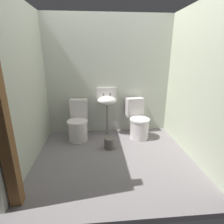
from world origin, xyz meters
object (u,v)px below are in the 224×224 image
object	(u,v)px
sink	(107,100)
bucket	(110,143)
toilet_right	(138,122)
toilet_left	(78,124)

from	to	relation	value
sink	bucket	distance (m)	0.91
sink	bucket	xyz separation A→B (m)	(0.01, -0.65, -0.65)
toilet_right	bucket	world-z (taller)	toilet_right
sink	toilet_right	bearing A→B (deg)	-16.57
toilet_right	bucket	xyz separation A→B (m)	(-0.62, -0.46, -0.21)
toilet_left	bucket	distance (m)	0.79
toilet_left	toilet_right	world-z (taller)	same
toilet_right	sink	bearing A→B (deg)	-26.03
sink	toilet_left	bearing A→B (deg)	-162.54
bucket	sink	bearing A→B (deg)	90.58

